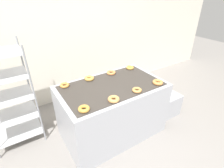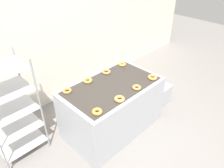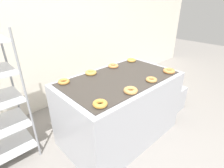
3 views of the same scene
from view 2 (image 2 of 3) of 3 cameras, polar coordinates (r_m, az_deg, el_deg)
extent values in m
plane|color=gray|center=(3.60, 8.39, -16.76)|extent=(14.00, 14.00, 0.00)
cube|color=silver|center=(4.14, -14.37, 13.39)|extent=(8.00, 0.05, 2.80)
cube|color=#A8AAB2|center=(3.61, 0.00, -6.24)|extent=(1.55, 0.92, 0.88)
cube|color=#38332D|center=(3.34, 0.00, -0.34)|extent=(1.42, 0.81, 0.01)
cube|color=#262628|center=(3.55, 9.73, -3.93)|extent=(0.12, 0.07, 0.10)
cylinder|color=gray|center=(3.23, -18.04, -6.12)|extent=(0.02, 0.02, 1.55)
cylinder|color=gray|center=(3.61, -21.84, -2.46)|extent=(0.02, 0.02, 1.55)
cube|color=silver|center=(3.74, -22.59, -13.79)|extent=(0.64, 0.49, 0.01)
cube|color=silver|center=(3.53, -23.69, -10.23)|extent=(0.64, 0.49, 0.01)
cube|color=silver|center=(3.33, -24.91, -6.22)|extent=(0.64, 0.49, 0.01)
cube|color=silver|center=(3.16, -26.24, -1.74)|extent=(0.64, 0.49, 0.01)
cube|color=#A8AAB2|center=(4.40, 12.09, -2.68)|extent=(0.39, 0.34, 0.41)
torus|color=gold|center=(2.82, -3.90, -7.19)|extent=(0.14, 0.14, 0.04)
torus|color=tan|center=(3.02, 1.98, -3.91)|extent=(0.15, 0.15, 0.05)
torus|color=#BF8748|center=(3.27, 6.46, -0.89)|extent=(0.13, 0.13, 0.04)
torus|color=#D08343|center=(3.55, 10.53, 1.74)|extent=(0.15, 0.15, 0.05)
torus|color=#C1833B|center=(3.25, -11.64, -1.74)|extent=(0.14, 0.14, 0.04)
torus|color=gold|center=(3.43, -6.35, 0.94)|extent=(0.15, 0.15, 0.04)
torus|color=#D38346|center=(3.65, -1.51, 3.22)|extent=(0.15, 0.15, 0.04)
torus|color=gold|center=(3.88, 2.70, 5.19)|extent=(0.14, 0.14, 0.04)
camera|label=1|loc=(0.99, 28.86, -8.88)|focal=28.00mm
camera|label=3|loc=(1.26, -1.84, -17.52)|focal=28.00mm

